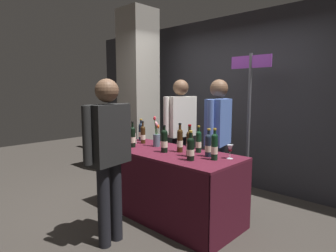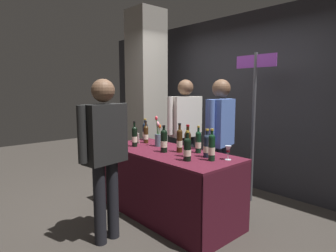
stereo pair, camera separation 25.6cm
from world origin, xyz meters
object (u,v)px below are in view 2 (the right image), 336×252
(concrete_pillar, at_px, (146,94))
(tasting_table, at_px, (168,171))
(featured_wine_bottle, at_px, (207,145))
(flower_vase, at_px, (158,136))
(booth_signpost, at_px, (254,110))
(taster_foreground_right, at_px, (105,146))
(display_bottle_0, at_px, (135,136))
(wine_glass_near_vendor, at_px, (228,150))
(vendor_presenter, at_px, (185,124))

(concrete_pillar, relative_size, tasting_table, 1.64)
(tasting_table, relative_size, featured_wine_bottle, 5.72)
(flower_vase, distance_m, booth_signpost, 1.32)
(taster_foreground_right, bearing_deg, display_bottle_0, 26.01)
(display_bottle_0, height_order, booth_signpost, booth_signpost)
(tasting_table, relative_size, taster_foreground_right, 1.09)
(concrete_pillar, height_order, taster_foreground_right, concrete_pillar)
(concrete_pillar, distance_m, featured_wine_bottle, 2.35)
(tasting_table, bearing_deg, taster_foreground_right, -89.20)
(tasting_table, distance_m, display_bottle_0, 0.63)
(wine_glass_near_vendor, distance_m, booth_signpost, 1.08)
(featured_wine_bottle, relative_size, display_bottle_0, 0.94)
(concrete_pillar, xyz_separation_m, flower_vase, (1.33, -0.84, -0.52))
(concrete_pillar, distance_m, wine_glass_near_vendor, 2.53)
(display_bottle_0, xyz_separation_m, flower_vase, (0.19, 0.24, -0.01))
(concrete_pillar, bearing_deg, featured_wine_bottle, -21.38)
(tasting_table, distance_m, featured_wine_bottle, 0.64)
(wine_glass_near_vendor, xyz_separation_m, taster_foreground_right, (-0.72, -1.03, 0.07))
(concrete_pillar, height_order, wine_glass_near_vendor, concrete_pillar)
(display_bottle_0, xyz_separation_m, wine_glass_near_vendor, (1.21, 0.32, -0.03))
(vendor_presenter, xyz_separation_m, booth_signpost, (0.90, 0.38, 0.24))
(display_bottle_0, relative_size, booth_signpost, 0.16)
(flower_vase, distance_m, taster_foreground_right, 0.99)
(wine_glass_near_vendor, bearing_deg, flower_vase, -175.37)
(booth_signpost, bearing_deg, flower_vase, -124.13)
(tasting_table, height_order, featured_wine_bottle, featured_wine_bottle)
(booth_signpost, bearing_deg, tasting_table, -109.93)
(display_bottle_0, bearing_deg, concrete_pillar, 136.62)
(flower_vase, bearing_deg, wine_glass_near_vendor, 4.63)
(wine_glass_near_vendor, bearing_deg, tasting_table, -165.94)
(tasting_table, height_order, wine_glass_near_vendor, wine_glass_near_vendor)
(display_bottle_0, bearing_deg, flower_vase, 52.04)
(taster_foreground_right, bearing_deg, booth_signpost, -20.51)
(featured_wine_bottle, xyz_separation_m, vendor_presenter, (-0.99, 0.68, 0.08))
(featured_wine_bottle, relative_size, booth_signpost, 0.15)
(vendor_presenter, height_order, booth_signpost, booth_signpost)
(taster_foreground_right, bearing_deg, flower_vase, 9.12)
(featured_wine_bottle, height_order, booth_signpost, booth_signpost)
(featured_wine_bottle, bearing_deg, concrete_pillar, 158.62)
(featured_wine_bottle, bearing_deg, wine_glass_near_vendor, 19.62)
(flower_vase, relative_size, taster_foreground_right, 0.24)
(tasting_table, relative_size, display_bottle_0, 5.38)
(vendor_presenter, bearing_deg, flower_vase, 24.20)
(tasting_table, height_order, booth_signpost, booth_signpost)
(taster_foreground_right, bearing_deg, featured_wine_bottle, -36.64)
(display_bottle_0, relative_size, wine_glass_near_vendor, 2.20)
(tasting_table, xyz_separation_m, booth_signpost, (0.42, 1.16, 0.69))
(featured_wine_bottle, distance_m, booth_signpost, 1.10)
(tasting_table, relative_size, flower_vase, 4.53)
(tasting_table, bearing_deg, flower_vase, 161.51)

